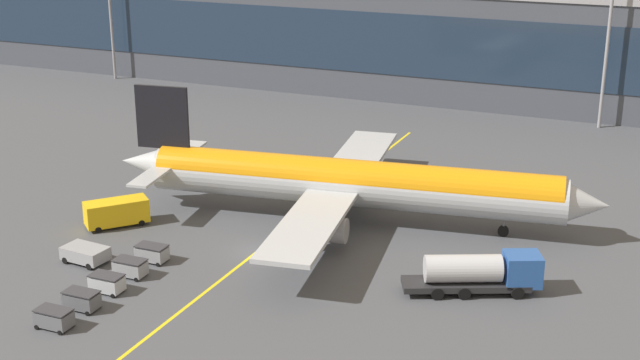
{
  "coord_description": "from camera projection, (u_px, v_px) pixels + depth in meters",
  "views": [
    {
      "loc": [
        32.92,
        -63.56,
        31.2
      ],
      "look_at": [
        2.53,
        8.06,
        4.5
      ],
      "focal_mm": 49.8,
      "sensor_mm": 36.0,
      "label": 1
    }
  ],
  "objects": [
    {
      "name": "baggage_cart_3",
      "position": [
        130.0,
        267.0,
        72.79
      ],
      "size": [
        2.65,
        1.62,
        1.48
      ],
      "color": "gray",
      "rests_on": "ground_plane"
    },
    {
      "name": "lavatory_truck",
      "position": [
        115.0,
        212.0,
        83.07
      ],
      "size": [
        5.57,
        5.86,
        2.5
      ],
      "color": "yellow",
      "rests_on": "ground_plane"
    },
    {
      "name": "apron_lead_in_line",
      "position": [
        267.0,
        244.0,
        79.39
      ],
      "size": [
        1.84,
        79.99,
        0.01
      ],
      "primitive_type": "cube",
      "rotation": [
        0.0,
        0.0,
        -0.02
      ],
      "color": "yellow",
      "rests_on": "ground_plane"
    },
    {
      "name": "baggage_cart_0",
      "position": [
        54.0,
        318.0,
        64.44
      ],
      "size": [
        2.65,
        1.62,
        1.48
      ],
      "color": "#595B60",
      "rests_on": "ground_plane"
    },
    {
      "name": "ground_plane",
      "position": [
        258.0,
        252.0,
        77.63
      ],
      "size": [
        700.0,
        700.0,
        0.0
      ],
      "primitive_type": "plane",
      "color": "#47494F"
    },
    {
      "name": "baggage_cart_1",
      "position": [
        82.0,
        300.0,
        67.22
      ],
      "size": [
        2.65,
        1.62,
        1.48
      ],
      "color": "#595B60",
      "rests_on": "ground_plane"
    },
    {
      "name": "terminal_building",
      "position": [
        339.0,
        30.0,
        139.31
      ],
      "size": [
        154.94,
        20.72,
        16.62
      ],
      "color": "#424751",
      "rests_on": "ground_plane"
    },
    {
      "name": "baggage_cart_2",
      "position": [
        107.0,
        283.0,
        70.01
      ],
      "size": [
        2.65,
        1.62,
        1.48
      ],
      "color": "#B2B7BC",
      "rests_on": "ground_plane"
    },
    {
      "name": "pushback_tug",
      "position": [
        85.0,
        253.0,
        75.4
      ],
      "size": [
        4.0,
        2.66,
        1.4
      ],
      "color": "gray",
      "rests_on": "ground_plane"
    },
    {
      "name": "fuel_tanker",
      "position": [
        481.0,
        272.0,
        69.59
      ],
      "size": [
        10.87,
        6.71,
        3.25
      ],
      "color": "#232326",
      "rests_on": "ground_plane"
    },
    {
      "name": "main_airliner",
      "position": [
        350.0,
        182.0,
        83.31
      ],
      "size": [
        46.93,
        37.38,
        12.1
      ],
      "color": "#B2B7BC",
      "rests_on": "ground_plane"
    },
    {
      "name": "baggage_cart_4",
      "position": [
        152.0,
        253.0,
        75.58
      ],
      "size": [
        2.65,
        1.62,
        1.48
      ],
      "color": "gray",
      "rests_on": "ground_plane"
    },
    {
      "name": "apron_light_mast_0",
      "position": [
        609.0,
        27.0,
        111.98
      ],
      "size": [
        2.8,
        0.5,
        22.29
      ],
      "color": "gray",
      "rests_on": "ground_plane"
    }
  ]
}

